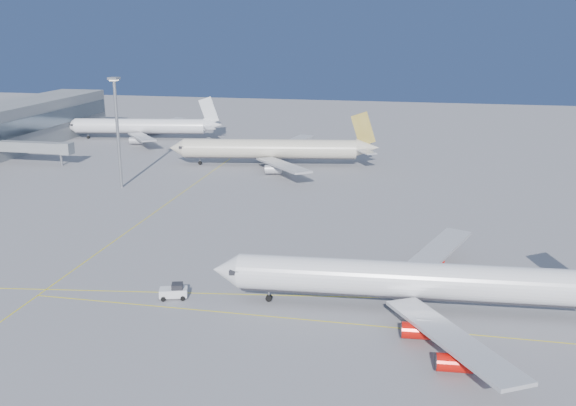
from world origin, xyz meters
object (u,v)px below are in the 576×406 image
object	(u,v)px
airliner_virgin	(418,281)
pushback_tug	(174,291)
airliner_etihad	(274,149)
airliner_third	(143,126)
light_mast	(117,124)

from	to	relation	value
airliner_virgin	pushback_tug	distance (m)	36.85
airliner_virgin	pushback_tug	bearing A→B (deg)	-178.69
airliner_etihad	pushback_tug	size ratio (longest dim) A/B	13.39
airliner_third	light_mast	xyz separation A→B (m)	(23.17, -66.82, 11.76)
airliner_etihad	airliner_third	bearing A→B (deg)	139.88
airliner_third	light_mast	distance (m)	71.69
airliner_virgin	airliner_etihad	world-z (taller)	airliner_etihad
airliner_third	pushback_tug	bearing A→B (deg)	-73.64
light_mast	pushback_tug	bearing A→B (deg)	-58.30
airliner_etihad	pushback_tug	xyz separation A→B (m)	(5.62, -95.26, -3.83)
airliner_etihad	light_mast	distance (m)	47.99
airliner_virgin	pushback_tug	world-z (taller)	airliner_virgin
airliner_virgin	light_mast	bearing A→B (deg)	138.11
light_mast	airliner_etihad	bearing A→B (deg)	45.36
airliner_third	pushback_tug	size ratio (longest dim) A/B	12.46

